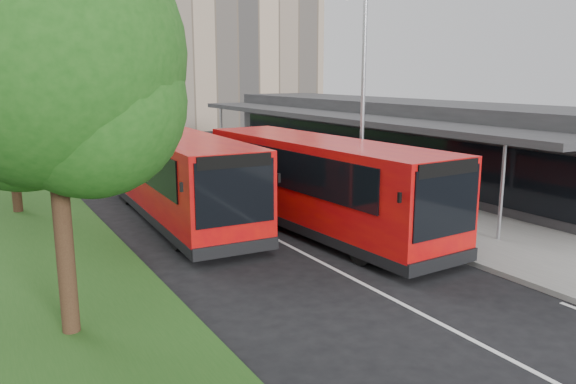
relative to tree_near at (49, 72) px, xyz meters
name	(u,v)px	position (x,y,z in m)	size (l,w,h in m)	color
ground	(291,247)	(7.01, 2.95, -5.34)	(120.00, 120.00, 0.00)	black
pavement	(218,155)	(13.01, 22.95, -5.26)	(5.00, 80.00, 0.15)	slate
grass_verge	(0,171)	(0.01, 22.95, -5.29)	(5.00, 80.00, 0.10)	#214C18
lane_centre_line	(151,175)	(7.01, 17.95, -5.33)	(0.12, 70.00, 0.01)	silver
kerb_dashes	(184,161)	(10.31, 21.95, -5.33)	(0.12, 56.00, 0.01)	silver
office_block	(204,39)	(21.01, 44.95, 3.66)	(22.00, 12.00, 18.00)	tan
station_building	(393,138)	(17.87, 10.95, -3.30)	(7.70, 26.00, 4.00)	#28282A
tree_near	(49,72)	(0.00, 0.00, 0.00)	(5.14, 5.14, 8.27)	#382016
tree_mid	(4,78)	(0.00, 12.00, -0.17)	(4.98, 4.98, 8.01)	#382016
lamp_post_near	(361,91)	(11.13, 4.95, -0.62)	(1.44, 0.28, 8.00)	#9899A0
lamp_post_far	(178,84)	(11.13, 24.95, -0.62)	(1.44, 0.28, 8.00)	#9899A0
bus_main	(320,185)	(8.82, 4.11, -3.72)	(3.45, 11.27, 3.15)	red
bus_second	(178,177)	(5.13, 7.93, -3.72)	(3.30, 11.25, 3.15)	red
litter_bin	(277,168)	(12.23, 13.33, -4.75)	(0.49, 0.49, 0.88)	#3D2919
bollard	(219,149)	(12.52, 21.53, -4.72)	(0.15, 0.15, 0.94)	#FFAF0D
car_near	(93,127)	(8.78, 41.98, -4.76)	(1.36, 3.39, 1.15)	#510B16
car_far	(46,124)	(5.43, 47.49, -4.74)	(1.26, 3.62, 1.19)	navy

